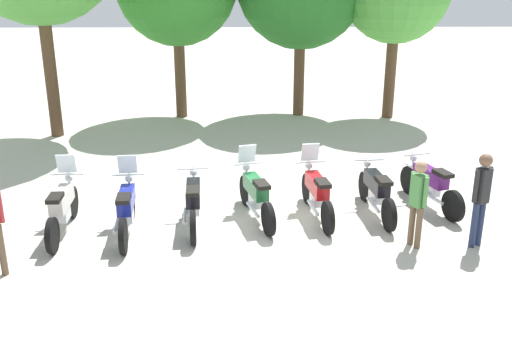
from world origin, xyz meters
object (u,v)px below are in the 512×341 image
object	(u,v)px
motorcycle_0	(62,207)
person_2	(418,198)
motorcycle_1	(127,208)
motorcycle_6	(430,184)
person_0	(481,193)
motorcycle_4	(317,192)
motorcycle_3	(256,194)
motorcycle_5	(376,191)
motorcycle_2	(193,201)

from	to	relation	value
motorcycle_0	person_2	xyz separation A→B (m)	(6.46, -0.70, 0.42)
motorcycle_0	motorcycle_1	bearing A→B (deg)	-95.64
motorcycle_6	person_2	world-z (taller)	person_2
person_0	motorcycle_0	bearing A→B (deg)	-124.27
motorcycle_0	motorcycle_4	xyz separation A→B (m)	(4.85, 0.66, 0.00)
motorcycle_3	motorcycle_5	world-z (taller)	motorcycle_3
motorcycle_0	motorcycle_6	distance (m)	7.37
motorcycle_3	person_0	distance (m)	4.18
motorcycle_2	motorcycle_5	xyz separation A→B (m)	(3.64, 0.49, 0.00)
motorcycle_4	person_2	world-z (taller)	person_2
motorcycle_5	person_2	world-z (taller)	person_2
motorcycle_1	person_2	bearing A→B (deg)	-102.42
motorcycle_0	person_0	size ratio (longest dim) A/B	1.26
person_0	motorcycle_6	bearing A→B (deg)	159.86
motorcycle_6	motorcycle_0	bearing A→B (deg)	82.00
motorcycle_5	person_0	world-z (taller)	person_0
motorcycle_2	person_2	size ratio (longest dim) A/B	1.36
motorcycle_2	motorcycle_6	size ratio (longest dim) A/B	1.03
person_0	motorcycle_4	bearing A→B (deg)	-145.76
motorcycle_6	person_0	bearing A→B (deg)	171.84
motorcycle_4	motorcycle_5	xyz separation A→B (m)	(1.22, 0.10, -0.01)
motorcycle_1	motorcycle_3	size ratio (longest dim) A/B	1.03
motorcycle_0	motorcycle_3	world-z (taller)	same
motorcycle_4	motorcycle_6	world-z (taller)	motorcycle_4
motorcycle_1	motorcycle_3	bearing A→B (deg)	-80.45
motorcycle_2	person_2	xyz separation A→B (m)	(4.03, -0.97, 0.43)
motorcycle_5	motorcycle_3	bearing A→B (deg)	88.14
motorcycle_3	motorcycle_6	distance (m)	3.69
motorcycle_3	motorcycle_5	distance (m)	2.44
motorcycle_0	motorcycle_2	distance (m)	2.44
motorcycle_5	motorcycle_6	xyz separation A→B (m)	(1.21, 0.38, 0.00)
motorcycle_1	motorcycle_2	size ratio (longest dim) A/B	1.00
motorcycle_1	motorcycle_2	distance (m)	1.26
motorcycle_3	motorcycle_5	xyz separation A→B (m)	(2.44, 0.16, -0.01)
motorcycle_0	motorcycle_2	world-z (taller)	motorcycle_0
motorcycle_4	person_2	distance (m)	2.15
motorcycle_1	motorcycle_5	xyz separation A→B (m)	(4.86, 0.81, -0.01)
motorcycle_4	person_0	distance (m)	3.08
motorcycle_0	motorcycle_6	world-z (taller)	motorcycle_0
motorcycle_5	person_2	xyz separation A→B (m)	(0.39, -1.46, 0.43)
motorcycle_0	motorcycle_4	distance (m)	4.90
motorcycle_4	motorcycle_3	bearing A→B (deg)	84.80
motorcycle_1	motorcycle_4	bearing A→B (deg)	-84.33
motorcycle_2	motorcycle_3	distance (m)	1.25
motorcycle_3	motorcycle_4	bearing A→B (deg)	-102.64
motorcycle_3	motorcycle_6	bearing A→B (deg)	-97.24
motorcycle_0	motorcycle_5	bearing A→B (deg)	-86.05
motorcycle_2	motorcycle_3	bearing A→B (deg)	-78.74
motorcycle_2	motorcycle_5	world-z (taller)	same
motorcycle_1	motorcycle_2	xyz separation A→B (m)	(1.22, 0.32, -0.01)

